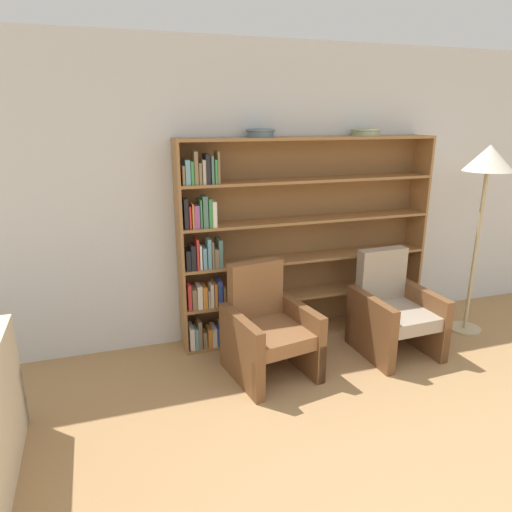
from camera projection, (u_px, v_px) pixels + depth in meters
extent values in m
cube|color=silver|center=(285.00, 195.00, 4.40)|extent=(12.00, 0.06, 2.75)
cube|color=olive|center=(180.00, 250.00, 4.03)|extent=(0.02, 0.30, 1.92)
cube|color=olive|center=(415.00, 230.00, 4.75)|extent=(0.02, 0.30, 1.92)
cube|color=olive|center=(311.00, 138.00, 4.12)|extent=(2.43, 0.30, 0.02)
cube|color=olive|center=(304.00, 329.00, 4.67)|extent=(2.43, 0.30, 0.03)
cube|color=brown|center=(302.00, 236.00, 4.52)|extent=(2.43, 0.01, 1.92)
cube|color=white|center=(191.00, 336.00, 4.26)|extent=(0.04, 0.19, 0.21)
cube|color=#669EB2|center=(196.00, 337.00, 4.25)|extent=(0.03, 0.15, 0.21)
cube|color=#7F6B4C|center=(199.00, 332.00, 4.27)|extent=(0.03, 0.19, 0.27)
cube|color=#7F6B4C|center=(204.00, 338.00, 4.27)|extent=(0.04, 0.13, 0.16)
cube|color=orange|center=(209.00, 336.00, 4.29)|extent=(0.04, 0.15, 0.18)
cube|color=white|center=(213.00, 335.00, 4.32)|extent=(0.04, 0.18, 0.18)
cube|color=#334CB2|center=(218.00, 335.00, 4.32)|extent=(0.04, 0.15, 0.17)
cube|color=white|center=(222.00, 332.00, 4.34)|extent=(0.04, 0.19, 0.21)
cube|color=red|center=(225.00, 332.00, 4.32)|extent=(0.02, 0.14, 0.22)
cube|color=red|center=(228.00, 331.00, 4.34)|extent=(0.03, 0.15, 0.24)
cube|color=#B2A899|center=(232.00, 330.00, 4.37)|extent=(0.02, 0.18, 0.21)
cube|color=#334CB2|center=(236.00, 331.00, 4.35)|extent=(0.04, 0.13, 0.22)
cube|color=olive|center=(306.00, 293.00, 4.55)|extent=(2.43, 0.30, 0.03)
cube|color=red|center=(189.00, 296.00, 4.11)|extent=(0.03, 0.14, 0.24)
cube|color=#7F6B4C|center=(194.00, 298.00, 4.14)|extent=(0.04, 0.15, 0.19)
cube|color=white|center=(199.00, 296.00, 4.15)|extent=(0.04, 0.15, 0.22)
cube|color=orange|center=(204.00, 296.00, 4.17)|extent=(0.04, 0.16, 0.20)
cube|color=#B2A899|center=(208.00, 297.00, 4.18)|extent=(0.02, 0.15, 0.16)
cube|color=white|center=(211.00, 294.00, 4.17)|extent=(0.03, 0.14, 0.22)
cube|color=orange|center=(214.00, 293.00, 4.21)|extent=(0.03, 0.20, 0.22)
cube|color=#334CB2|center=(219.00, 292.00, 4.21)|extent=(0.04, 0.17, 0.25)
cube|color=#7F6B4C|center=(223.00, 295.00, 4.20)|extent=(0.02, 0.12, 0.19)
cube|color=olive|center=(307.00, 257.00, 4.44)|extent=(2.43, 0.30, 0.02)
cube|color=black|center=(187.00, 259.00, 4.03)|extent=(0.04, 0.17, 0.18)
cube|color=black|center=(193.00, 257.00, 4.01)|extent=(0.04, 0.13, 0.22)
cube|color=red|center=(196.00, 253.00, 4.04)|extent=(0.02, 0.17, 0.28)
cube|color=white|center=(199.00, 255.00, 4.06)|extent=(0.02, 0.20, 0.22)
cube|color=#669EB2|center=(203.00, 257.00, 4.06)|extent=(0.03, 0.16, 0.19)
cube|color=#669EB2|center=(209.00, 253.00, 4.05)|extent=(0.03, 0.12, 0.27)
cube|color=#7F6B4C|center=(212.00, 254.00, 4.07)|extent=(0.02, 0.14, 0.24)
cube|color=#7F6B4C|center=(215.00, 257.00, 4.10)|extent=(0.04, 0.17, 0.18)
cube|color=#4C756B|center=(219.00, 252.00, 4.11)|extent=(0.03, 0.18, 0.25)
cube|color=olive|center=(308.00, 219.00, 4.33)|extent=(2.43, 0.30, 0.02)
cube|color=black|center=(185.00, 213.00, 3.88)|extent=(0.04, 0.12, 0.26)
cube|color=red|center=(189.00, 217.00, 3.92)|extent=(0.02, 0.17, 0.19)
cube|color=orange|center=(192.00, 216.00, 3.92)|extent=(0.02, 0.14, 0.21)
cube|color=#994C99|center=(196.00, 216.00, 3.93)|extent=(0.04, 0.15, 0.20)
cube|color=#388C47|center=(200.00, 213.00, 3.95)|extent=(0.02, 0.17, 0.24)
cube|color=#4C756B|center=(204.00, 211.00, 3.94)|extent=(0.04, 0.14, 0.27)
cube|color=#388C47|center=(210.00, 213.00, 3.95)|extent=(0.03, 0.12, 0.25)
cube|color=white|center=(214.00, 214.00, 3.96)|extent=(0.04, 0.12, 0.22)
cube|color=olive|center=(310.00, 180.00, 4.23)|extent=(2.43, 0.30, 0.02)
cube|color=#7F6B4C|center=(182.00, 175.00, 3.81)|extent=(0.02, 0.18, 0.16)
cube|color=#669EB2|center=(187.00, 172.00, 3.81)|extent=(0.04, 0.16, 0.21)
cube|color=#388C47|center=(191.00, 172.00, 3.83)|extent=(0.02, 0.19, 0.20)
cube|color=#7F6B4C|center=(195.00, 168.00, 3.81)|extent=(0.03, 0.14, 0.27)
cube|color=#7F6B4C|center=(199.00, 173.00, 3.84)|extent=(0.02, 0.15, 0.18)
cube|color=#B2A899|center=(202.00, 171.00, 3.86)|extent=(0.03, 0.20, 0.20)
cube|color=black|center=(206.00, 169.00, 3.85)|extent=(0.04, 0.17, 0.25)
cube|color=#4C756B|center=(211.00, 170.00, 3.85)|extent=(0.02, 0.13, 0.23)
cube|color=#388C47|center=(215.00, 171.00, 3.86)|extent=(0.02, 0.13, 0.20)
cube|color=#7F6B4C|center=(217.00, 167.00, 3.87)|extent=(0.02, 0.14, 0.27)
cylinder|color=slate|center=(261.00, 133.00, 3.96)|extent=(0.24, 0.24, 0.07)
torus|color=slate|center=(261.00, 130.00, 3.95)|extent=(0.26, 0.26, 0.02)
cylinder|color=gray|center=(366.00, 133.00, 4.27)|extent=(0.25, 0.25, 0.06)
torus|color=gray|center=(366.00, 130.00, 4.26)|extent=(0.27, 0.27, 0.02)
cube|color=brown|center=(320.00, 364.00, 3.70)|extent=(0.08, 0.08, 0.34)
cube|color=brown|center=(258.00, 382.00, 3.45)|extent=(0.08, 0.08, 0.34)
cube|color=brown|center=(281.00, 334.00, 4.22)|extent=(0.08, 0.08, 0.34)
cube|color=brown|center=(225.00, 348.00, 3.96)|extent=(0.08, 0.08, 0.34)
cube|color=brown|center=(271.00, 334.00, 3.77)|extent=(0.58, 0.71, 0.12)
cube|color=brown|center=(256.00, 290.00, 3.93)|extent=(0.49, 0.20, 0.52)
cube|color=brown|center=(299.00, 335.00, 3.92)|extent=(0.20, 0.68, 0.58)
cube|color=brown|center=(241.00, 350.00, 3.67)|extent=(0.20, 0.68, 0.58)
cube|color=brown|center=(444.00, 345.00, 4.01)|extent=(0.07, 0.07, 0.34)
cube|color=brown|center=(389.00, 356.00, 3.82)|extent=(0.07, 0.07, 0.34)
cube|color=brown|center=(400.00, 317.00, 4.56)|extent=(0.07, 0.07, 0.34)
cube|color=brown|center=(351.00, 326.00, 4.37)|extent=(0.07, 0.07, 0.34)
cube|color=tan|center=(397.00, 315.00, 4.13)|extent=(0.51, 0.66, 0.12)
cube|color=tan|center=(381.00, 275.00, 4.30)|extent=(0.48, 0.14, 0.52)
cube|color=brown|center=(421.00, 319.00, 4.25)|extent=(0.11, 0.68, 0.58)
cube|color=brown|center=(370.00, 328.00, 4.06)|extent=(0.11, 0.68, 0.58)
cylinder|color=tan|center=(464.00, 328.00, 4.69)|extent=(0.32, 0.32, 0.02)
cylinder|color=tan|center=(475.00, 253.00, 4.46)|extent=(0.04, 0.04, 1.59)
cone|color=silver|center=(489.00, 158.00, 4.19)|extent=(0.45, 0.45, 0.24)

